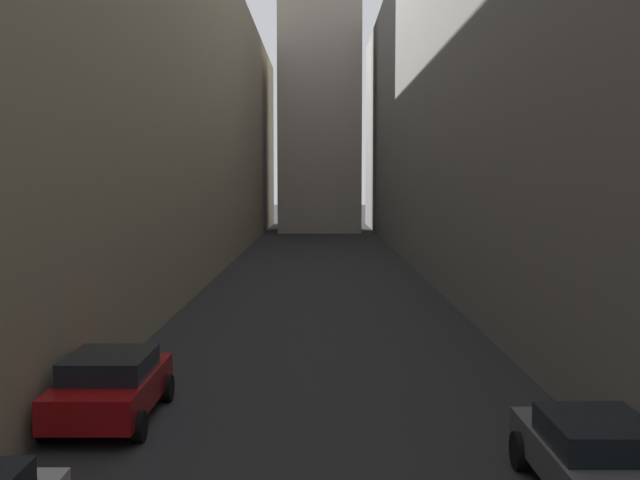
{
  "coord_description": "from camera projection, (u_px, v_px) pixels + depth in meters",
  "views": [
    {
      "loc": [
        0.04,
        10.48,
        5.08
      ],
      "look_at": [
        0.0,
        22.84,
        4.15
      ],
      "focal_mm": 43.71,
      "sensor_mm": 36.0,
      "label": 1
    }
  ],
  "objects": [
    {
      "name": "building_block_left",
      "position": [
        60.0,
        99.0,
        39.14
      ],
      "size": [
        15.41,
        108.0,
        18.47
      ],
      "primitive_type": "cube",
      "color": "gray",
      "rests_on": "ground"
    },
    {
      "name": "parked_car_left_far",
      "position": [
        114.0,
        385.0,
        16.53
      ],
      "size": [
        2.04,
        4.15,
        1.45
      ],
      "rotation": [
        0.0,
        0.0,
        1.57
      ],
      "color": "maroon",
      "rests_on": "ground"
    },
    {
      "name": "parked_car_right_far",
      "position": [
        601.0,
        460.0,
        12.18
      ],
      "size": [
        1.89,
        4.41,
        1.37
      ],
      "rotation": [
        0.0,
        0.0,
        1.57
      ],
      "color": "#4C4C51",
      "rests_on": "ground"
    },
    {
      "name": "ground_plane",
      "position": [
        322.0,
        286.0,
        37.8
      ],
      "size": [
        264.0,
        264.0,
        0.0
      ],
      "primitive_type": "plane",
      "color": "#232326"
    },
    {
      "name": "building_block_right",
      "position": [
        558.0,
        76.0,
        38.97
      ],
      "size": [
        12.72,
        108.0,
        20.7
      ],
      "primitive_type": "cube",
      "color": "slate",
      "rests_on": "ground"
    }
  ]
}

